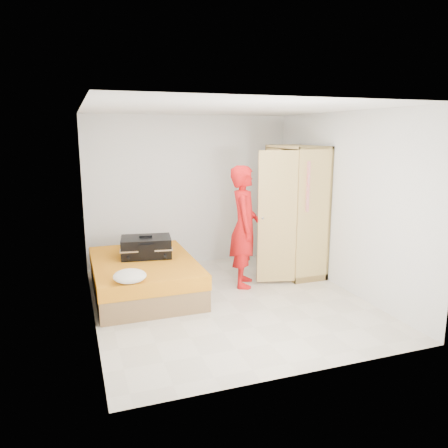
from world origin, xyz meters
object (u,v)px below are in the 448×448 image
object	(u,v)px
suitcase	(146,247)
wardrobe	(294,214)
round_cushion	(130,276)
person	(244,227)
bed	(144,276)

from	to	relation	value
suitcase	wardrobe	bearing A→B (deg)	7.72
round_cushion	suitcase	bearing A→B (deg)	70.32
wardrobe	suitcase	distance (m)	2.45
person	round_cushion	bearing A→B (deg)	134.15
bed	person	size ratio (longest dim) A/B	1.10
bed	wardrobe	size ratio (longest dim) A/B	0.96
wardrobe	suitcase	size ratio (longest dim) A/B	2.58
wardrobe	person	xyz separation A→B (m)	(-1.00, -0.30, -0.08)
person	suitcase	bearing A→B (deg)	98.63
suitcase	round_cushion	world-z (taller)	suitcase
bed	wardrobe	distance (m)	2.62
person	suitcase	xyz separation A→B (m)	(-1.43, 0.34, -0.27)
bed	round_cushion	size ratio (longest dim) A/B	4.97
person	suitcase	distance (m)	1.49
wardrobe	person	world-z (taller)	wardrobe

